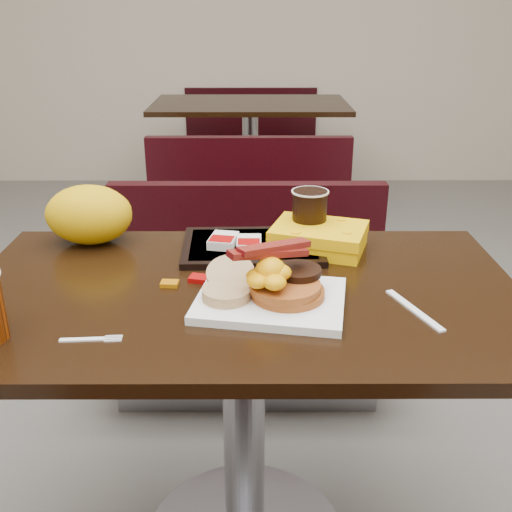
{
  "coord_description": "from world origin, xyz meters",
  "views": [
    {
      "loc": [
        0.03,
        -1.16,
        1.32
      ],
      "look_at": [
        0.03,
        0.06,
        0.8
      ],
      "focal_mm": 41.9,
      "sensor_mm": 36.0,
      "label": 1
    }
  ],
  "objects_px": {
    "bench_far_n": "(251,141)",
    "fork": "(82,340)",
    "hashbrown_sleeve_left": "(223,241)",
    "pancake_stack": "(288,289)",
    "bench_near_n": "(247,300)",
    "platter": "(271,300)",
    "table_near": "(244,429)",
    "bench_far_s": "(250,197)",
    "knife": "(414,310)",
    "paper_bag": "(89,215)",
    "coffee_cup_far": "(309,214)",
    "hashbrown_sleeve_right": "(249,243)",
    "table_far": "(250,162)",
    "tray": "(252,247)",
    "clamshell": "(319,238)"
  },
  "relations": [
    {
      "from": "bench_far_n",
      "to": "fork",
      "type": "xyz_separation_m",
      "value": [
        -0.29,
        -3.51,
        0.39
      ]
    },
    {
      "from": "fork",
      "to": "hashbrown_sleeve_left",
      "type": "distance_m",
      "value": 0.49
    },
    {
      "from": "bench_far_n",
      "to": "pancake_stack",
      "type": "height_order",
      "value": "pancake_stack"
    },
    {
      "from": "bench_near_n",
      "to": "platter",
      "type": "bearing_deg",
      "value": -85.7
    },
    {
      "from": "table_near",
      "to": "bench_far_s",
      "type": "xyz_separation_m",
      "value": [
        0.0,
        1.9,
        -0.02
      ]
    },
    {
      "from": "knife",
      "to": "hashbrown_sleeve_left",
      "type": "bearing_deg",
      "value": -149.35
    },
    {
      "from": "paper_bag",
      "to": "coffee_cup_far",
      "type": "bearing_deg",
      "value": 0.15
    },
    {
      "from": "platter",
      "to": "hashbrown_sleeve_right",
      "type": "bearing_deg",
      "value": 109.62
    },
    {
      "from": "bench_near_n",
      "to": "hashbrown_sleeve_right",
      "type": "distance_m",
      "value": 0.66
    },
    {
      "from": "fork",
      "to": "coffee_cup_far",
      "type": "xyz_separation_m",
      "value": [
        0.45,
        0.49,
        0.07
      ]
    },
    {
      "from": "coffee_cup_far",
      "to": "paper_bag",
      "type": "distance_m",
      "value": 0.56
    },
    {
      "from": "pancake_stack",
      "to": "coffee_cup_far",
      "type": "relative_size",
      "value": 1.25
    },
    {
      "from": "bench_far_n",
      "to": "platter",
      "type": "height_order",
      "value": "platter"
    },
    {
      "from": "bench_near_n",
      "to": "hashbrown_sleeve_left",
      "type": "distance_m",
      "value": 0.64
    },
    {
      "from": "bench_far_n",
      "to": "table_near",
      "type": "bearing_deg",
      "value": -90.0
    },
    {
      "from": "hashbrown_sleeve_left",
      "to": "hashbrown_sleeve_right",
      "type": "relative_size",
      "value": 1.06
    },
    {
      "from": "knife",
      "to": "coffee_cup_far",
      "type": "relative_size",
      "value": 1.52
    },
    {
      "from": "platter",
      "to": "hashbrown_sleeve_left",
      "type": "relative_size",
      "value": 3.51
    },
    {
      "from": "table_far",
      "to": "tray",
      "type": "bearing_deg",
      "value": -89.51
    },
    {
      "from": "table_near",
      "to": "knife",
      "type": "xyz_separation_m",
      "value": [
        0.34,
        -0.1,
        0.38
      ]
    },
    {
      "from": "hashbrown_sleeve_left",
      "to": "bench_far_s",
      "type": "bearing_deg",
      "value": 99.32
    },
    {
      "from": "bench_far_s",
      "to": "tray",
      "type": "height_order",
      "value": "tray"
    },
    {
      "from": "platter",
      "to": "hashbrown_sleeve_left",
      "type": "xyz_separation_m",
      "value": [
        -0.11,
        0.28,
        0.02
      ]
    },
    {
      "from": "coffee_cup_far",
      "to": "paper_bag",
      "type": "relative_size",
      "value": 0.55
    },
    {
      "from": "table_near",
      "to": "table_far",
      "type": "relative_size",
      "value": 1.0
    },
    {
      "from": "bench_far_s",
      "to": "paper_bag",
      "type": "xyz_separation_m",
      "value": [
        -0.39,
        -1.63,
        0.47
      ]
    },
    {
      "from": "pancake_stack",
      "to": "knife",
      "type": "distance_m",
      "value": 0.26
    },
    {
      "from": "bench_near_n",
      "to": "bench_far_n",
      "type": "height_order",
      "value": "same"
    },
    {
      "from": "table_far",
      "to": "bench_far_n",
      "type": "relative_size",
      "value": 1.2
    },
    {
      "from": "bench_far_n",
      "to": "pancake_stack",
      "type": "bearing_deg",
      "value": -88.42
    },
    {
      "from": "bench_near_n",
      "to": "bench_far_s",
      "type": "bearing_deg",
      "value": 90.0
    },
    {
      "from": "bench_near_n",
      "to": "bench_far_n",
      "type": "xyz_separation_m",
      "value": [
        0.0,
        2.6,
        0.0
      ]
    },
    {
      "from": "bench_far_s",
      "to": "hashbrown_sleeve_left",
      "type": "height_order",
      "value": "hashbrown_sleeve_left"
    },
    {
      "from": "table_near",
      "to": "hashbrown_sleeve_right",
      "type": "xyz_separation_m",
      "value": [
        0.01,
        0.19,
        0.4
      ]
    },
    {
      "from": "knife",
      "to": "hashbrown_sleeve_right",
      "type": "bearing_deg",
      "value": -152.71
    },
    {
      "from": "bench_near_n",
      "to": "pancake_stack",
      "type": "xyz_separation_m",
      "value": [
        0.09,
        -0.77,
        0.42
      ]
    },
    {
      "from": "fork",
      "to": "knife",
      "type": "bearing_deg",
      "value": 6.27
    },
    {
      "from": "table_far",
      "to": "platter",
      "type": "height_order",
      "value": "platter"
    },
    {
      "from": "bench_far_n",
      "to": "fork",
      "type": "relative_size",
      "value": 8.86
    },
    {
      "from": "bench_near_n",
      "to": "hashbrown_sleeve_left",
      "type": "bearing_deg",
      "value": -96.0
    },
    {
      "from": "hashbrown_sleeve_right",
      "to": "table_near",
      "type": "bearing_deg",
      "value": -92.85
    },
    {
      "from": "fork",
      "to": "tray",
      "type": "height_order",
      "value": "tray"
    },
    {
      "from": "bench_far_s",
      "to": "bench_far_n",
      "type": "relative_size",
      "value": 1.0
    },
    {
      "from": "bench_near_n",
      "to": "paper_bag",
      "type": "xyz_separation_m",
      "value": [
        -0.39,
        -0.43,
        0.47
      ]
    },
    {
      "from": "platter",
      "to": "table_near",
      "type": "bearing_deg",
      "value": 138.62
    },
    {
      "from": "table_near",
      "to": "fork",
      "type": "distance_m",
      "value": 0.52
    },
    {
      "from": "hashbrown_sleeve_right",
      "to": "clamshell",
      "type": "relative_size",
      "value": 0.36
    },
    {
      "from": "table_near",
      "to": "paper_bag",
      "type": "height_order",
      "value": "paper_bag"
    },
    {
      "from": "fork",
      "to": "knife",
      "type": "relative_size",
      "value": 0.62
    },
    {
      "from": "bench_far_s",
      "to": "tray",
      "type": "relative_size",
      "value": 2.9
    }
  ]
}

